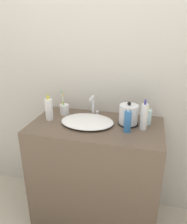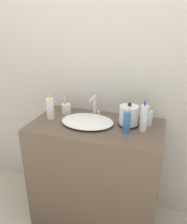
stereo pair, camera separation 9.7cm
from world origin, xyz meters
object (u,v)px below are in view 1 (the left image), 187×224
(faucet, at_px, (93,105))
(toothbrush_cup, at_px, (64,109))
(lotion_bottle, at_px, (147,117))
(mouthwash_bottle, at_px, (49,109))
(electric_kettle, at_px, (128,116))
(shampoo_bottle, at_px, (128,121))
(hand_cream_bottle, at_px, (144,117))

(faucet, height_order, toothbrush_cup, toothbrush_cup)
(lotion_bottle, xyz_separation_m, mouthwash_bottle, (-0.76, -0.12, 0.03))
(toothbrush_cup, relative_size, lotion_bottle, 1.39)
(electric_kettle, relative_size, toothbrush_cup, 0.88)
(faucet, xyz_separation_m, shampoo_bottle, (0.31, -0.22, -0.02))
(faucet, bearing_deg, mouthwash_bottle, -152.10)
(faucet, relative_size, electric_kettle, 0.95)
(electric_kettle, xyz_separation_m, shampoo_bottle, (0.01, -0.12, 0.01))
(faucet, distance_m, lotion_bottle, 0.44)
(mouthwash_bottle, bearing_deg, lotion_bottle, 8.78)
(shampoo_bottle, height_order, hand_cream_bottle, hand_cream_bottle)
(mouthwash_bottle, bearing_deg, toothbrush_cup, 61.84)
(lotion_bottle, bearing_deg, toothbrush_cup, 178.18)
(faucet, xyz_separation_m, toothbrush_cup, (-0.25, -0.03, -0.05))
(electric_kettle, bearing_deg, shampoo_bottle, -87.03)
(shampoo_bottle, bearing_deg, faucet, 143.83)
(faucet, height_order, electric_kettle, electric_kettle)
(lotion_bottle, height_order, mouthwash_bottle, mouthwash_bottle)
(mouthwash_bottle, xyz_separation_m, hand_cream_bottle, (0.74, 0.02, 0.01))
(electric_kettle, xyz_separation_m, lotion_bottle, (0.14, 0.05, -0.01))
(toothbrush_cup, height_order, mouthwash_bottle, mouthwash_bottle)
(electric_kettle, distance_m, hand_cream_bottle, 0.13)
(electric_kettle, height_order, shampoo_bottle, shampoo_bottle)
(faucet, distance_m, toothbrush_cup, 0.25)
(electric_kettle, bearing_deg, faucet, 161.70)
(shampoo_bottle, bearing_deg, hand_cream_bottle, 33.32)
(electric_kettle, xyz_separation_m, toothbrush_cup, (-0.55, 0.07, -0.03))
(faucet, relative_size, lotion_bottle, 1.15)
(electric_kettle, bearing_deg, hand_cream_bottle, -24.98)
(hand_cream_bottle, bearing_deg, lotion_bottle, 78.55)
(lotion_bottle, bearing_deg, shampoo_bottle, -126.93)
(toothbrush_cup, xyz_separation_m, shampoo_bottle, (0.55, -0.19, 0.03))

